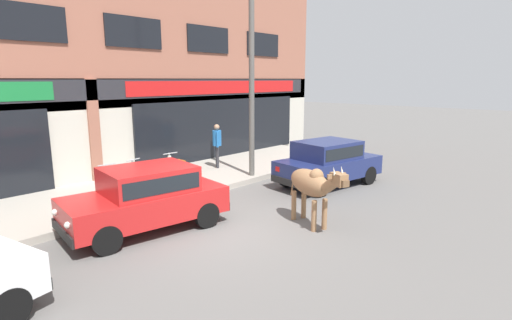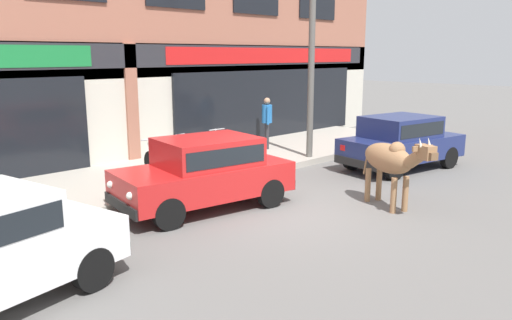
{
  "view_description": "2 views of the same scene",
  "coord_description": "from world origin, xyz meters",
  "px_view_note": "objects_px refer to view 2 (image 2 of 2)",
  "views": [
    {
      "loc": [
        -5.92,
        -6.4,
        3.38
      ],
      "look_at": [
        2.33,
        1.0,
        1.13
      ],
      "focal_mm": 28.0,
      "sensor_mm": 36.0,
      "label": 1
    },
    {
      "loc": [
        -7.32,
        -6.5,
        3.1
      ],
      "look_at": [
        0.12,
        1.0,
        0.85
      ],
      "focal_mm": 35.0,
      "sensor_mm": 36.0,
      "label": 2
    }
  ],
  "objects_px": {
    "cow": "(391,160)",
    "car_2": "(205,170)",
    "utility_pole": "(312,52)",
    "motorcycle_2": "(231,149)",
    "pedestrian": "(267,117)",
    "motorcycle_0": "(164,162)",
    "motorcycle_1": "(197,155)",
    "car_0": "(401,140)"
  },
  "relations": [
    {
      "from": "car_0",
      "to": "pedestrian",
      "type": "relative_size",
      "value": 2.36
    },
    {
      "from": "car_0",
      "to": "pedestrian",
      "type": "xyz_separation_m",
      "value": [
        -1.09,
        4.04,
        0.35
      ]
    },
    {
      "from": "car_2",
      "to": "motorcycle_1",
      "type": "xyz_separation_m",
      "value": [
        1.54,
        2.26,
        -0.25
      ]
    },
    {
      "from": "pedestrian",
      "to": "cow",
      "type": "bearing_deg",
      "value": -111.8
    },
    {
      "from": "cow",
      "to": "utility_pole",
      "type": "distance_m",
      "value": 5.0
    },
    {
      "from": "utility_pole",
      "to": "motorcycle_2",
      "type": "bearing_deg",
      "value": 156.25
    },
    {
      "from": "motorcycle_2",
      "to": "pedestrian",
      "type": "bearing_deg",
      "value": 19.36
    },
    {
      "from": "car_2",
      "to": "motorcycle_2",
      "type": "height_order",
      "value": "car_2"
    },
    {
      "from": "cow",
      "to": "motorcycle_2",
      "type": "distance_m",
      "value": 4.91
    },
    {
      "from": "car_2",
      "to": "motorcycle_2",
      "type": "distance_m",
      "value": 3.56
    },
    {
      "from": "car_2",
      "to": "motorcycle_1",
      "type": "relative_size",
      "value": 2.11
    },
    {
      "from": "motorcycle_1",
      "to": "car_2",
      "type": "bearing_deg",
      "value": -124.26
    },
    {
      "from": "cow",
      "to": "car_2",
      "type": "bearing_deg",
      "value": 135.96
    },
    {
      "from": "car_2",
      "to": "motorcycle_2",
      "type": "xyz_separation_m",
      "value": [
        2.73,
        2.28,
        -0.25
      ]
    },
    {
      "from": "car_2",
      "to": "pedestrian",
      "type": "xyz_separation_m",
      "value": [
        4.97,
        3.07,
        0.35
      ]
    },
    {
      "from": "car_0",
      "to": "utility_pole",
      "type": "bearing_deg",
      "value": 116.29
    },
    {
      "from": "motorcycle_0",
      "to": "motorcycle_1",
      "type": "height_order",
      "value": "same"
    },
    {
      "from": "motorcycle_1",
      "to": "pedestrian",
      "type": "distance_m",
      "value": 3.58
    },
    {
      "from": "car_2",
      "to": "motorcycle_0",
      "type": "relative_size",
      "value": 2.08
    },
    {
      "from": "car_2",
      "to": "pedestrian",
      "type": "distance_m",
      "value": 5.85
    },
    {
      "from": "motorcycle_0",
      "to": "utility_pole",
      "type": "distance_m",
      "value": 5.21
    },
    {
      "from": "car_2",
      "to": "utility_pole",
      "type": "height_order",
      "value": "utility_pole"
    },
    {
      "from": "motorcycle_0",
      "to": "utility_pole",
      "type": "xyz_separation_m",
      "value": [
        4.44,
        -0.86,
        2.6
      ]
    },
    {
      "from": "car_0",
      "to": "motorcycle_0",
      "type": "xyz_separation_m",
      "value": [
        -5.56,
        3.14,
        -0.25
      ]
    },
    {
      "from": "cow",
      "to": "motorcycle_0",
      "type": "relative_size",
      "value": 1.12
    },
    {
      "from": "car_0",
      "to": "motorcycle_0",
      "type": "distance_m",
      "value": 6.39
    },
    {
      "from": "car_0",
      "to": "motorcycle_2",
      "type": "height_order",
      "value": "car_0"
    },
    {
      "from": "cow",
      "to": "utility_pole",
      "type": "relative_size",
      "value": 0.34
    },
    {
      "from": "pedestrian",
      "to": "utility_pole",
      "type": "distance_m",
      "value": 2.66
    },
    {
      "from": "cow",
      "to": "utility_pole",
      "type": "xyz_separation_m",
      "value": [
        2.23,
        3.92,
        2.15
      ]
    },
    {
      "from": "motorcycle_1",
      "to": "motorcycle_2",
      "type": "bearing_deg",
      "value": 1.11
    },
    {
      "from": "motorcycle_0",
      "to": "pedestrian",
      "type": "height_order",
      "value": "pedestrian"
    },
    {
      "from": "pedestrian",
      "to": "utility_pole",
      "type": "height_order",
      "value": "utility_pole"
    },
    {
      "from": "motorcycle_0",
      "to": "motorcycle_1",
      "type": "xyz_separation_m",
      "value": [
        1.04,
        0.08,
        0.0
      ]
    },
    {
      "from": "cow",
      "to": "car_0",
      "type": "distance_m",
      "value": 3.74
    },
    {
      "from": "car_2",
      "to": "pedestrian",
      "type": "relative_size",
      "value": 2.36
    },
    {
      "from": "car_0",
      "to": "motorcycle_0",
      "type": "height_order",
      "value": "car_0"
    },
    {
      "from": "motorcycle_0",
      "to": "pedestrian",
      "type": "bearing_deg",
      "value": 11.29
    },
    {
      "from": "car_0",
      "to": "utility_pole",
      "type": "relative_size",
      "value": 0.63
    },
    {
      "from": "motorcycle_1",
      "to": "motorcycle_2",
      "type": "xyz_separation_m",
      "value": [
        1.19,
        0.02,
        0.0
      ]
    },
    {
      "from": "pedestrian",
      "to": "utility_pole",
      "type": "xyz_separation_m",
      "value": [
        -0.04,
        -1.76,
        2.0
      ]
    },
    {
      "from": "car_2",
      "to": "motorcycle_0",
      "type": "distance_m",
      "value": 2.24
    }
  ]
}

